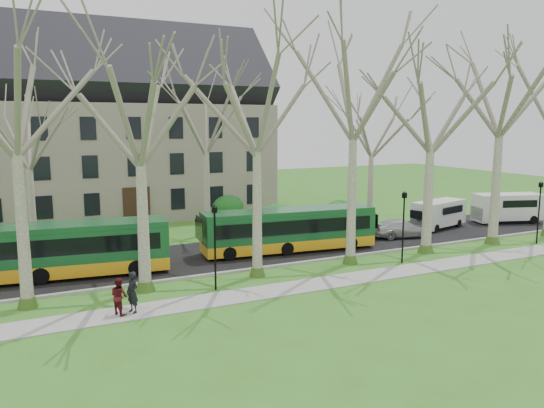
{
  "coord_description": "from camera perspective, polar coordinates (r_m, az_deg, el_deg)",
  "views": [
    {
      "loc": [
        -14.8,
        -25.7,
        8.49
      ],
      "look_at": [
        -0.86,
        3.0,
        3.54
      ],
      "focal_mm": 35.0,
      "sensor_mm": 36.0,
      "label": 1
    }
  ],
  "objects": [
    {
      "name": "tree_row_far",
      "position": [
        39.17,
        -5.77,
        5.13
      ],
      "size": [
        33.0,
        7.0,
        12.0
      ],
      "color": "gray",
      "rests_on": "ground"
    },
    {
      "name": "sidewalk",
      "position": [
        28.79,
        6.4,
        -8.33
      ],
      "size": [
        70.0,
        2.0,
        0.06
      ],
      "primitive_type": "cube",
      "color": "gray",
      "rests_on": "ground"
    },
    {
      "name": "ground",
      "position": [
        30.85,
        3.9,
        -7.18
      ],
      "size": [
        120.0,
        120.0,
        0.0
      ],
      "primitive_type": "plane",
      "color": "#397020",
      "rests_on": "ground"
    },
    {
      "name": "bus_lead",
      "position": [
        31.29,
        -22.47,
        -4.62
      ],
      "size": [
        12.42,
        4.0,
        3.05
      ],
      "primitive_type": null,
      "rotation": [
        0.0,
        0.0,
        -0.12
      ],
      "color": "#175128",
      "rests_on": "road"
    },
    {
      "name": "tree_row_verge",
      "position": [
        29.96,
        3.75,
        5.95
      ],
      "size": [
        49.0,
        7.0,
        14.0
      ],
      "color": "gray",
      "rests_on": "ground"
    },
    {
      "name": "sedan",
      "position": [
        40.3,
        13.79,
        -2.56
      ],
      "size": [
        4.82,
        2.76,
        1.32
      ],
      "primitive_type": "imported",
      "rotation": [
        0.0,
        0.0,
        1.36
      ],
      "color": "#B1B2B6",
      "rests_on": "road"
    },
    {
      "name": "road",
      "position": [
        35.56,
        -0.52,
        -4.95
      ],
      "size": [
        80.0,
        8.0,
        0.06
      ],
      "primitive_type": "cube",
      "color": "black",
      "rests_on": "ground"
    },
    {
      "name": "curb",
      "position": [
        32.09,
        2.56,
        -6.4
      ],
      "size": [
        80.0,
        0.25,
        0.14
      ],
      "primitive_type": "cube",
      "color": "#A5A39E",
      "rests_on": "ground"
    },
    {
      "name": "van_a",
      "position": [
        44.41,
        17.49,
        -1.09
      ],
      "size": [
        5.36,
        3.04,
        2.21
      ],
      "primitive_type": null,
      "rotation": [
        0.0,
        0.0,
        0.25
      ],
      "color": "silver",
      "rests_on": "road"
    },
    {
      "name": "bus_follow",
      "position": [
        34.88,
        1.86,
        -2.76
      ],
      "size": [
        11.68,
        3.63,
        2.87
      ],
      "primitive_type": null,
      "rotation": [
        0.0,
        0.0,
        -0.11
      ],
      "color": "#175128",
      "rests_on": "road"
    },
    {
      "name": "hedges",
      "position": [
        41.65,
        -11.41,
        -1.72
      ],
      "size": [
        30.6,
        8.6,
        2.0
      ],
      "color": "#175320",
      "rests_on": "ground"
    },
    {
      "name": "pedestrian_b",
      "position": [
        24.65,
        -16.13,
        -9.49
      ],
      "size": [
        0.95,
        1.02,
        1.67
      ],
      "primitive_type": "imported",
      "rotation": [
        0.0,
        0.0,
        2.09
      ],
      "color": "#521217",
      "rests_on": "sidewalk"
    },
    {
      "name": "pedestrian_a",
      "position": [
        24.69,
        -14.78,
        -9.17
      ],
      "size": [
        0.69,
        0.8,
        1.86
      ],
      "primitive_type": "imported",
      "rotation": [
        0.0,
        0.0,
        -1.15
      ],
      "color": "black",
      "rests_on": "sidewalk"
    },
    {
      "name": "van_b",
      "position": [
        49.0,
        24.01,
        -0.41
      ],
      "size": [
        5.95,
        3.66,
        2.44
      ],
      "primitive_type": null,
      "rotation": [
        0.0,
        0.0,
        -0.31
      ],
      "color": "silver",
      "rests_on": "road"
    },
    {
      "name": "building",
      "position": [
        50.48,
        -16.03,
        8.0
      ],
      "size": [
        26.5,
        12.2,
        16.0
      ],
      "color": "gray",
      "rests_on": "ground"
    },
    {
      "name": "lamp_row",
      "position": [
        29.4,
        4.92,
        -2.83
      ],
      "size": [
        36.22,
        0.22,
        4.3
      ],
      "color": "black",
      "rests_on": "ground"
    }
  ]
}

